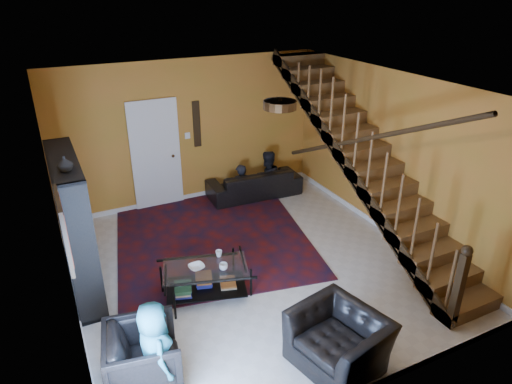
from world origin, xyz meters
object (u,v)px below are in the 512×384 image
(bookshelf, at_px, (76,228))
(sofa, at_px, (254,183))
(coffee_table, at_px, (206,279))
(armchair_right, at_px, (339,340))
(armchair_left, at_px, (143,357))

(bookshelf, height_order, sofa, bookshelf)
(sofa, xyz_separation_m, coffee_table, (-2.06, -2.67, -0.02))
(bookshelf, relative_size, armchair_right, 1.98)
(armchair_left, bearing_deg, sofa, -30.21)
(armchair_right, bearing_deg, bookshelf, -152.61)
(bookshelf, height_order, armchair_left, bookshelf)
(sofa, bearing_deg, bookshelf, 28.03)
(armchair_left, height_order, armchair_right, armchair_left)
(sofa, distance_m, armchair_right, 4.69)
(bookshelf, bearing_deg, coffee_table, -32.53)
(sofa, relative_size, armchair_left, 2.39)
(sofa, height_order, armchair_right, armchair_right)
(armchair_right, bearing_deg, armchair_left, -121.70)
(sofa, relative_size, coffee_table, 1.44)
(armchair_right, bearing_deg, sofa, 152.76)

